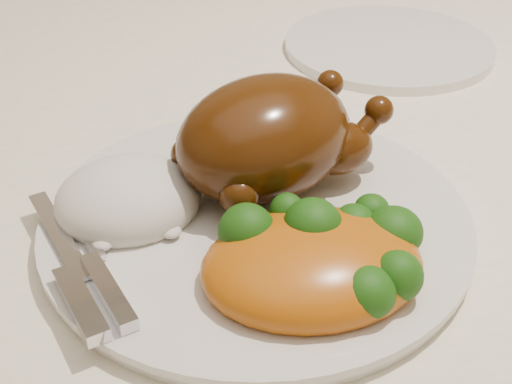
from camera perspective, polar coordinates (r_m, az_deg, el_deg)
name	(u,v)px	position (r m, az deg, el deg)	size (l,w,h in m)	color
dining_table	(331,245)	(0.67, 6.01, -4.26)	(1.60, 0.90, 0.76)	brown
tablecloth	(336,180)	(0.63, 6.41, 0.94)	(1.73, 1.03, 0.18)	white
dinner_plate	(256,222)	(0.52, 0.00, -2.42)	(0.31, 0.31, 0.01)	silver
side_plate	(388,46)	(0.82, 10.54, 11.43)	(0.23, 0.23, 0.01)	silver
roast_chicken	(269,136)	(0.52, 1.08, 4.46)	(0.18, 0.13, 0.09)	#452007
rice_mound	(128,200)	(0.52, -10.18, -0.65)	(0.11, 0.11, 0.05)	white
mac_and_cheese	(320,257)	(0.46, 5.14, -5.20)	(0.16, 0.14, 0.06)	#C25D0C
cutlery	(86,274)	(0.47, -13.46, -6.43)	(0.04, 0.17, 0.01)	silver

